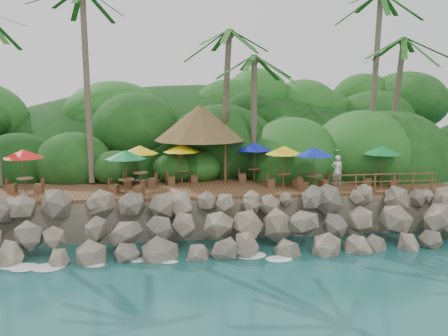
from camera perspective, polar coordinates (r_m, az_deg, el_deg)
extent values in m
plane|color=#19514F|center=(24.12, 1.87, -10.22)|extent=(140.00, 140.00, 0.00)
cube|color=gray|center=(39.27, -1.88, -1.15)|extent=(32.00, 25.20, 2.10)
ellipsoid|color=#143811|center=(46.81, -2.77, -0.82)|extent=(44.80, 28.00, 15.40)
cube|color=brown|center=(29.29, 0.00, -2.32)|extent=(26.00, 5.00, 0.20)
ellipsoid|color=white|center=(24.68, -19.70, -10.23)|extent=(1.20, 0.80, 0.06)
ellipsoid|color=white|center=(24.22, -12.64, -10.29)|extent=(1.20, 0.80, 0.06)
ellipsoid|color=white|center=(24.12, -5.41, -10.18)|extent=(1.20, 0.80, 0.06)
ellipsoid|color=white|center=(24.39, 1.75, -9.93)|extent=(1.20, 0.80, 0.06)
ellipsoid|color=white|center=(25.02, 8.65, -9.53)|extent=(1.20, 0.80, 0.06)
ellipsoid|color=white|center=(25.99, 15.10, -9.04)|extent=(1.20, 0.80, 0.06)
ellipsoid|color=white|center=(27.25, 21.00, -8.49)|extent=(1.20, 0.80, 0.06)
cylinder|color=brown|center=(31.46, -15.04, 8.81)|extent=(0.75, 2.08, 11.36)
cylinder|color=brown|center=(32.21, 0.14, 6.99)|extent=(0.86, 1.30, 9.04)
ellipsoid|color=#23601E|center=(32.37, 0.14, 15.01)|extent=(6.00, 6.00, 2.40)
cylinder|color=brown|center=(31.89, 3.35, 5.56)|extent=(0.50, 0.58, 7.51)
ellipsoid|color=#23601E|center=(31.89, 3.42, 12.30)|extent=(6.00, 6.00, 2.40)
cylinder|color=brown|center=(34.29, 16.43, 8.82)|extent=(1.18, 1.28, 11.52)
cylinder|color=brown|center=(34.95, 18.57, 6.37)|extent=(0.46, 1.60, 8.63)
ellipsoid|color=#23601E|center=(35.06, 18.93, 13.46)|extent=(6.00, 6.00, 2.40)
cylinder|color=brown|center=(30.58, -5.07, 0.60)|extent=(0.16, 0.16, 2.40)
cylinder|color=brown|center=(30.82, 0.14, 0.70)|extent=(0.16, 0.16, 2.40)
cylinder|color=brown|center=(33.35, -5.27, 1.28)|extent=(0.16, 0.16, 2.40)
cylinder|color=brown|center=(33.57, -0.49, 1.37)|extent=(0.16, 0.16, 2.40)
cone|color=brown|center=(31.82, -2.70, 5.11)|extent=(5.70, 5.70, 2.20)
cylinder|color=brown|center=(29.87, -9.32, -1.27)|extent=(0.08, 0.08, 0.77)
cylinder|color=brown|center=(29.80, -9.34, -0.53)|extent=(0.87, 0.87, 0.05)
cylinder|color=brown|center=(29.75, -9.35, 0.16)|extent=(0.05, 0.05, 2.28)
cone|color=gold|center=(29.62, -9.40, 2.04)|extent=(2.18, 2.18, 0.47)
cube|color=brown|center=(30.14, -10.61, -1.50)|extent=(0.54, 0.54, 0.48)
cube|color=brown|center=(29.67, -7.98, -1.60)|extent=(0.54, 0.54, 0.48)
cylinder|color=brown|center=(29.64, -21.29, -1.85)|extent=(0.08, 0.08, 0.77)
cylinder|color=brown|center=(29.57, -21.34, -1.10)|extent=(0.87, 0.87, 0.05)
cylinder|color=brown|center=(29.51, -21.38, -0.41)|extent=(0.05, 0.05, 2.28)
cone|color=red|center=(29.38, -21.49, 1.49)|extent=(2.18, 2.18, 0.47)
cube|color=brown|center=(29.92, -22.59, -2.11)|extent=(0.48, 0.48, 0.48)
cube|color=brown|center=(29.42, -19.95, -2.14)|extent=(0.48, 0.48, 0.48)
cylinder|color=brown|center=(30.61, 17.10, -1.31)|extent=(0.08, 0.08, 0.77)
cylinder|color=brown|center=(30.54, 17.14, -0.58)|extent=(0.87, 0.87, 0.05)
cylinder|color=brown|center=(30.49, 17.17, 0.09)|extent=(0.05, 0.05, 2.28)
cone|color=#0C6C2B|center=(30.36, 17.25, 1.93)|extent=(2.18, 2.18, 0.47)
cube|color=brown|center=(30.57, 15.74, -1.53)|extent=(0.56, 0.56, 0.48)
cube|color=brown|center=(30.71, 18.44, -1.62)|extent=(0.56, 0.56, 0.48)
cylinder|color=brown|center=(27.82, -10.82, -2.07)|extent=(0.08, 0.08, 0.77)
cylinder|color=brown|center=(27.75, -10.84, -1.27)|extent=(0.87, 0.87, 0.05)
cylinder|color=brown|center=(27.69, -10.86, -0.53)|extent=(0.05, 0.05, 2.28)
cone|color=#0D7737|center=(27.54, -10.92, 1.49)|extent=(2.18, 2.18, 0.47)
cube|color=brown|center=(28.14, -12.17, -2.29)|extent=(0.56, 0.56, 0.48)
cube|color=brown|center=(27.57, -9.42, -2.43)|extent=(0.56, 0.56, 0.48)
cylinder|color=brown|center=(31.08, 3.40, -0.78)|extent=(0.08, 0.08, 0.77)
cylinder|color=brown|center=(31.01, 3.41, -0.06)|extent=(0.87, 0.87, 0.05)
cylinder|color=brown|center=(30.96, 3.42, 0.60)|extent=(0.05, 0.05, 2.28)
cone|color=#0C15A1|center=(30.83, 3.43, 2.42)|extent=(2.18, 2.18, 0.47)
cube|color=brown|center=(31.06, 2.07, -1.04)|extent=(0.49, 0.49, 0.48)
cube|color=brown|center=(31.16, 4.73, -1.04)|extent=(0.49, 0.49, 0.48)
cylinder|color=brown|center=(30.35, -4.73, -1.02)|extent=(0.08, 0.08, 0.77)
cylinder|color=brown|center=(30.29, -4.74, -0.29)|extent=(0.87, 0.87, 0.05)
cylinder|color=brown|center=(30.23, -4.75, 0.39)|extent=(0.05, 0.05, 2.28)
cone|color=yellow|center=(30.10, -4.77, 2.24)|extent=(2.18, 2.18, 0.47)
cube|color=brown|center=(30.12, -6.01, -1.40)|extent=(0.56, 0.56, 0.48)
cube|color=brown|center=(30.65, -3.47, -1.19)|extent=(0.56, 0.56, 0.48)
cylinder|color=brown|center=(34.25, 19.61, -0.38)|extent=(0.08, 0.08, 0.77)
cylinder|color=brown|center=(34.19, 19.65, 0.27)|extent=(0.87, 0.87, 0.05)
cylinder|color=brown|center=(34.14, 19.68, 0.87)|extent=(0.05, 0.05, 2.28)
cone|color=yellow|center=(34.03, 19.76, 2.52)|extent=(2.18, 2.18, 0.47)
cube|color=brown|center=(33.78, 18.70, -0.70)|extent=(0.54, 0.54, 0.48)
cube|color=brown|center=(34.77, 20.47, -0.54)|extent=(0.54, 0.54, 0.48)
cylinder|color=brown|center=(32.60, 13.21, -0.54)|extent=(0.08, 0.08, 0.77)
cylinder|color=brown|center=(32.54, 13.23, 0.14)|extent=(0.87, 0.87, 0.05)
cylinder|color=brown|center=(32.49, 13.26, 0.78)|extent=(0.05, 0.05, 2.28)
cone|color=white|center=(32.37, 13.32, 2.50)|extent=(2.18, 2.18, 0.47)
cube|color=brown|center=(32.23, 12.13, -0.87)|extent=(0.52, 0.52, 0.48)
cube|color=brown|center=(33.04, 14.25, -0.71)|extent=(0.52, 0.52, 0.48)
cylinder|color=brown|center=(28.99, 9.96, -1.60)|extent=(0.08, 0.08, 0.77)
cylinder|color=brown|center=(28.93, 9.98, -0.83)|extent=(0.87, 0.87, 0.05)
cylinder|color=brown|center=(28.87, 10.00, -0.12)|extent=(0.05, 0.05, 2.28)
cone|color=#0D21B5|center=(28.73, 10.05, 1.82)|extent=(2.18, 2.18, 0.47)
cube|color=brown|center=(28.57, 8.82, -2.02)|extent=(0.57, 0.57, 0.48)
cube|color=brown|center=(29.48, 11.05, -1.74)|extent=(0.57, 0.57, 0.48)
cylinder|color=brown|center=(29.42, 6.65, -1.37)|extent=(0.08, 0.08, 0.77)
cylinder|color=brown|center=(29.35, 6.66, -0.62)|extent=(0.87, 0.87, 0.05)
cylinder|color=brown|center=(29.29, 6.67, 0.08)|extent=(0.05, 0.05, 2.28)
cone|color=yellow|center=(29.16, 6.71, 2.00)|extent=(2.18, 2.18, 0.47)
cube|color=brown|center=(29.32, 5.25, -1.67)|extent=(0.46, 0.46, 0.48)
cube|color=brown|center=(29.58, 8.03, -1.63)|extent=(0.46, 0.46, 0.48)
cylinder|color=brown|center=(28.28, 12.42, -1.70)|extent=(0.10, 0.10, 1.00)
cylinder|color=brown|center=(28.67, 14.49, -1.63)|extent=(0.10, 0.10, 1.00)
cylinder|color=brown|center=(29.10, 16.50, -1.56)|extent=(0.10, 0.10, 1.00)
cylinder|color=brown|center=(29.56, 18.45, -1.50)|extent=(0.10, 0.10, 1.00)
cylinder|color=brown|center=(30.05, 20.34, -1.43)|extent=(0.10, 0.10, 1.00)
cylinder|color=brown|center=(30.58, 22.17, -1.36)|extent=(0.10, 0.10, 1.00)
cube|color=brown|center=(29.25, 17.52, -0.66)|extent=(6.10, 0.06, 0.06)
cube|color=brown|center=(29.32, 17.49, -1.43)|extent=(6.10, 0.06, 0.06)
imported|color=white|center=(30.35, 12.51, -0.25)|extent=(0.66, 0.45, 1.76)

